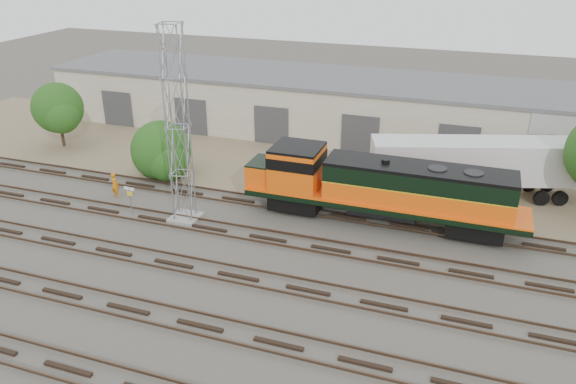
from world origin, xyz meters
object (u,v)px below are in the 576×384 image
(locomotive, at_px, (379,188))
(worker, at_px, (115,185))
(semi_trailer, at_px, (476,162))
(signal_tower, at_px, (178,131))

(locomotive, bearing_deg, worker, -173.13)
(locomotive, distance_m, semi_trailer, 8.27)
(signal_tower, relative_size, semi_trailer, 0.90)
(locomotive, xyz_separation_m, worker, (-18.39, -2.21, -1.55))
(locomotive, xyz_separation_m, signal_tower, (-11.97, -3.69, 3.64))
(locomotive, xyz_separation_m, semi_trailer, (5.67, 6.02, 0.21))
(signal_tower, height_order, worker, signal_tower)
(locomotive, relative_size, worker, 9.83)
(locomotive, height_order, worker, locomotive)
(worker, xyz_separation_m, semi_trailer, (24.06, 8.23, 1.76))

